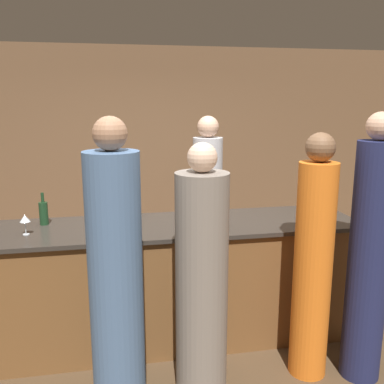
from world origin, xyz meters
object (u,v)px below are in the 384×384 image
(guest_0, at_px, (313,264))
(guest_2, at_px, (116,283))
(wine_bottle_1, at_px, (218,217))
(guest_1, at_px, (202,283))
(guest_3, at_px, (369,258))
(bartender, at_px, (207,214))
(wine_bottle_0, at_px, (44,213))
(wine_bottle_2, at_px, (135,203))

(guest_0, distance_m, guest_2, 1.46)
(guest_0, height_order, wine_bottle_1, guest_0)
(wine_bottle_1, bearing_deg, guest_1, -115.20)
(guest_3, xyz_separation_m, wine_bottle_1, (-0.99, 0.57, 0.20))
(bartender, xyz_separation_m, guest_1, (-0.39, -1.52, -0.07))
(guest_0, height_order, guest_3, guest_3)
(wine_bottle_1, bearing_deg, wine_bottle_0, 163.18)
(guest_1, distance_m, wine_bottle_1, 0.67)
(guest_0, bearing_deg, bartender, 108.10)
(guest_1, relative_size, wine_bottle_1, 6.48)
(bartender, relative_size, wine_bottle_2, 6.73)
(guest_0, distance_m, guest_1, 0.87)
(guest_2, height_order, wine_bottle_1, guest_2)
(guest_1, relative_size, wine_bottle_2, 6.35)
(guest_1, relative_size, guest_2, 0.91)
(guest_0, distance_m, wine_bottle_2, 1.64)
(bartender, distance_m, wine_bottle_0, 1.67)
(guest_1, height_order, guest_2, guest_2)
(wine_bottle_0, distance_m, wine_bottle_2, 0.79)
(guest_3, distance_m, wine_bottle_0, 2.61)
(guest_0, relative_size, wine_bottle_1, 6.64)
(guest_3, height_order, wine_bottle_2, guest_3)
(guest_3, distance_m, wine_bottle_2, 2.00)
(bartender, bearing_deg, wine_bottle_0, 20.00)
(guest_0, xyz_separation_m, guest_3, (0.38, -0.11, 0.07))
(guest_0, relative_size, guest_2, 0.94)
(wine_bottle_2, bearing_deg, wine_bottle_1, -41.68)
(guest_3, height_order, wine_bottle_1, guest_3)
(wine_bottle_0, bearing_deg, guest_3, -22.58)
(guest_2, xyz_separation_m, wine_bottle_0, (-0.58, 1.05, 0.22))
(guest_3, bearing_deg, wine_bottle_2, 145.05)
(guest_2, height_order, wine_bottle_0, guest_2)
(guest_3, bearing_deg, wine_bottle_0, 157.42)
(guest_1, bearing_deg, guest_2, -171.40)
(bartender, relative_size, wine_bottle_1, 6.87)
(wine_bottle_2, bearing_deg, bartender, 29.10)
(wine_bottle_1, distance_m, wine_bottle_2, 0.85)
(wine_bottle_1, xyz_separation_m, wine_bottle_2, (-0.63, 0.56, 0.01))
(guest_1, bearing_deg, guest_0, 4.44)
(bartender, xyz_separation_m, wine_bottle_0, (-1.55, -0.56, 0.24))
(guest_2, height_order, wine_bottle_2, guest_2)
(guest_2, xyz_separation_m, guest_3, (1.83, 0.05, 0.02))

